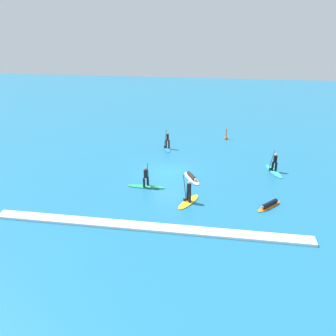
% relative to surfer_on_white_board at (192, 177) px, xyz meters
% --- Properties ---
extents(ground_plane, '(120.00, 120.00, 0.00)m').
position_rel_surfer_on_white_board_xyz_m(ground_plane, '(-2.24, 0.91, -0.15)').
color(ground_plane, '#1E6B93').
rests_on(ground_plane, ground).
extents(surfer_on_white_board, '(1.97, 2.86, 0.43)m').
position_rel_surfer_on_white_board_xyz_m(surfer_on_white_board, '(0.00, 0.00, 0.00)').
color(surfer_on_white_board, white).
rests_on(surfer_on_white_board, ground_plane).
extents(surfer_on_orange_board, '(2.20, 2.31, 0.41)m').
position_rel_surfer_on_white_board_xyz_m(surfer_on_orange_board, '(6.10, -3.95, 0.01)').
color(surfer_on_orange_board, orange).
rests_on(surfer_on_orange_board, ground_plane).
extents(surfer_on_teal_board, '(1.55, 3.17, 2.02)m').
position_rel_surfer_on_white_board_xyz_m(surfer_on_teal_board, '(7.31, 2.68, 0.28)').
color(surfer_on_teal_board, '#33C6CC').
rests_on(surfer_on_teal_board, ground_plane).
extents(surfer_on_yellow_board, '(1.83, 2.75, 2.25)m').
position_rel_surfer_on_white_board_xyz_m(surfer_on_yellow_board, '(0.12, -4.20, 0.31)').
color(surfer_on_yellow_board, yellow).
rests_on(surfer_on_yellow_board, ground_plane).
extents(surfer_on_green_board, '(3.17, 0.79, 2.13)m').
position_rel_surfer_on_white_board_xyz_m(surfer_on_green_board, '(-3.62, -2.17, 0.29)').
color(surfer_on_green_board, '#23B266').
rests_on(surfer_on_green_board, ground_plane).
extents(surfer_on_blue_board, '(1.12, 2.49, 2.11)m').
position_rel_surfer_on_white_board_xyz_m(surfer_on_blue_board, '(-3.28, 7.28, 0.38)').
color(surfer_on_blue_board, '#1E8CD1').
rests_on(surfer_on_blue_board, ground_plane).
extents(marker_buoy, '(0.42, 0.42, 1.40)m').
position_rel_surfer_on_white_board_xyz_m(marker_buoy, '(3.06, 11.63, 0.07)').
color(marker_buoy, '#E55119').
rests_on(marker_buoy, ground_plane).
extents(wave_crest, '(21.29, 0.90, 0.18)m').
position_rel_surfer_on_white_board_xyz_m(wave_crest, '(-2.24, -8.08, -0.06)').
color(wave_crest, white).
rests_on(wave_crest, ground_plane).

